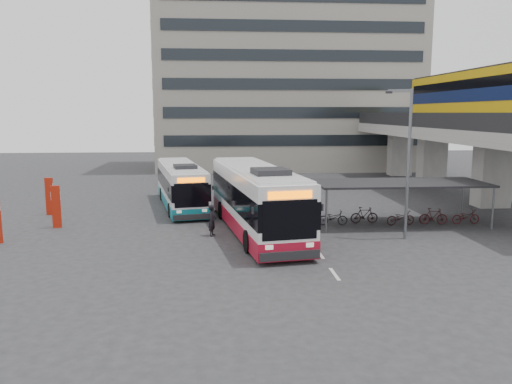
{
  "coord_description": "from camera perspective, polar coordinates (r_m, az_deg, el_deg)",
  "views": [
    {
      "loc": [
        -2.25,
        -25.48,
        6.6
      ],
      "look_at": [
        -0.05,
        3.26,
        2.0
      ],
      "focal_mm": 35.0,
      "sensor_mm": 36.0,
      "label": 1
    }
  ],
  "objects": [
    {
      "name": "sign_totem_mid",
      "position": [
        30.94,
        -21.87,
        -1.5
      ],
      "size": [
        0.52,
        0.3,
        2.47
      ],
      "rotation": [
        0.0,
        0.0,
        0.3
      ],
      "color": "#A41C0A",
      "rests_on": "ground"
    },
    {
      "name": "bike_shelter",
      "position": [
        30.87,
        16.07,
        -0.76
      ],
      "size": [
        10.0,
        4.0,
        2.54
      ],
      "color": "#595B60",
      "rests_on": "ground"
    },
    {
      "name": "bus_teal",
      "position": [
        35.55,
        -8.59,
        0.74
      ],
      "size": [
        4.42,
        11.3,
        3.27
      ],
      "rotation": [
        0.0,
        0.0,
        0.19
      ],
      "color": "white",
      "rests_on": "ground"
    },
    {
      "name": "ground",
      "position": [
        26.42,
        0.65,
        -5.4
      ],
      "size": [
        120.0,
        120.0,
        0.0
      ],
      "primitive_type": "plane",
      "color": "#28282B",
      "rests_on": "ground"
    },
    {
      "name": "viaduct",
      "position": [
        41.18,
        23.72,
        7.8
      ],
      "size": [
        8.0,
        32.0,
        9.68
      ],
      "color": "gray",
      "rests_on": "ground"
    },
    {
      "name": "sign_totem_north",
      "position": [
        35.04,
        -22.53,
        -0.39
      ],
      "size": [
        0.53,
        0.2,
        2.44
      ],
      "rotation": [
        0.0,
        0.0,
        -0.09
      ],
      "color": "#A41C0A",
      "rests_on": "ground"
    },
    {
      "name": "road_markings",
      "position": [
        23.91,
        7.31,
        -7.02
      ],
      "size": [
        0.15,
        7.6,
        0.01
      ],
      "color": "beige",
      "rests_on": "ground"
    },
    {
      "name": "bus_main",
      "position": [
        27.79,
        -0.05,
        -0.86
      ],
      "size": [
        4.81,
        13.45,
        3.9
      ],
      "rotation": [
        0.0,
        0.0,
        0.15
      ],
      "color": "white",
      "rests_on": "ground"
    },
    {
      "name": "lamp_post",
      "position": [
        26.98,
        16.85,
        4.1
      ],
      "size": [
        1.3,
        0.67,
        7.8
      ],
      "rotation": [
        0.0,
        0.0,
        -0.41
      ],
      "color": "#595B60",
      "rests_on": "ground"
    },
    {
      "name": "office_block",
      "position": [
        62.32,
        3.35,
        14.48
      ],
      "size": [
        30.0,
        15.0,
        25.0
      ],
      "primitive_type": "cube",
      "color": "gray",
      "rests_on": "ground"
    },
    {
      "name": "pedestrian",
      "position": [
        27.03,
        -5.02,
        -3.24
      ],
      "size": [
        0.54,
        0.7,
        1.71
      ],
      "primitive_type": "imported",
      "rotation": [
        0.0,
        0.0,
        1.34
      ],
      "color": "black",
      "rests_on": "ground"
    }
  ]
}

